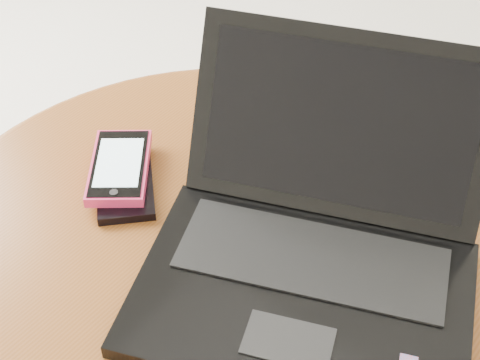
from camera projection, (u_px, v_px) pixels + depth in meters
The scene contains 4 objects.
table at pixel (225, 317), 0.84m from camera, with size 0.69×0.69×0.55m.
laptop at pixel (313, 245), 0.72m from camera, with size 0.41×0.41×0.19m.
phone_black at pixel (125, 183), 0.83m from camera, with size 0.13×0.13×0.01m.
phone_pink at pixel (120, 167), 0.83m from camera, with size 0.12×0.13×0.01m.
Camera 1 is at (0.33, -0.49, 1.11)m, focal length 54.70 mm.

